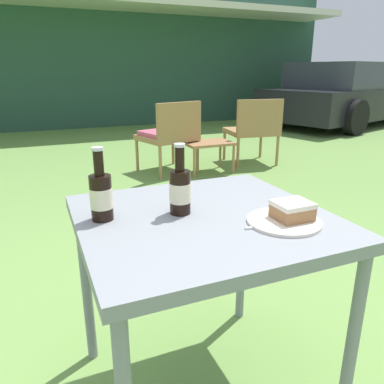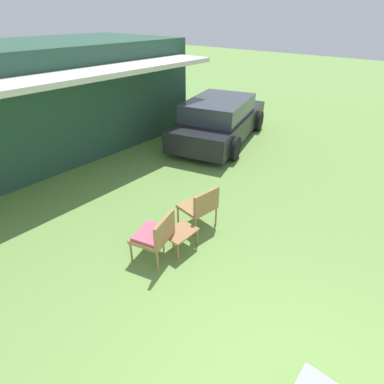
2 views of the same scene
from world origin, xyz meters
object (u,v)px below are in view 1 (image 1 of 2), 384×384
Objects in this scene: cola_bottle_near at (180,190)px; cola_bottle_far at (101,195)px; wicker_chair_plain at (254,127)px; cake_on_plate at (288,215)px; patio_table at (204,236)px; parked_car at (348,95)px; wicker_chair_cushioned at (170,133)px; garden_side_table at (208,145)px.

cola_bottle_near is 1.00× the size of cola_bottle_far.
cake_on_plate is (-1.91, -3.23, 0.27)m from wicker_chair_plain.
patio_table is 0.36m from cola_bottle_far.
parked_car reaches higher than cake_on_plate.
wicker_chair_cushioned is 3.36m from cake_on_plate.
parked_car is 8.18m from cake_on_plate.
wicker_chair_plain is at bearing -164.12° from parked_car.
patio_table is at bearing 63.23° from wicker_chair_plain.
patio_table is (-0.99, -3.10, 0.17)m from wicker_chair_cushioned.
parked_car is at bearing 44.01° from cake_on_plate.
garden_side_table is 3.33m from cake_on_plate.
parked_car reaches higher than wicker_chair_plain.
wicker_chair_cushioned is 0.48m from garden_side_table.
cake_on_plate reaches higher than patio_table.
cola_bottle_far is at bearing 50.52° from wicker_chair_cushioned.
garden_side_table is 2.37× the size of cola_bottle_far.
parked_car is 5.80× the size of patio_table.
cola_bottle_far reaches higher than cake_on_plate.
wicker_chair_cushioned is 3.63× the size of cake_on_plate.
cola_bottle_near is (-6.17, -5.48, 0.16)m from parked_car.
parked_car reaches higher than cola_bottle_far.
patio_table is at bearing -36.47° from cola_bottle_near.
cola_bottle_far is at bearing -121.30° from garden_side_table.
patio_table is 0.18m from cola_bottle_near.
cake_on_plate is at bearing -35.96° from cola_bottle_near.
wicker_chair_plain is at bearing 54.12° from cola_bottle_near.
wicker_chair_plain is 3.63× the size of cake_on_plate.
parked_car is at bearing -140.46° from wicker_chair_plain.
wicker_chair_cushioned is at bearing 76.67° from cake_on_plate.
wicker_chair_cushioned is 1.13m from wicker_chair_plain.
cola_bottle_near is (-2.19, -3.03, 0.33)m from wicker_chair_plain.
wicker_chair_cushioned is 3.26m from patio_table.
cola_bottle_far is (-2.44, -2.98, 0.33)m from wicker_chair_plain.
wicker_chair_plain is 3.76m from cake_on_plate.
cola_bottle_near is (-0.28, 0.21, 0.06)m from cake_on_plate.
garden_side_table is (0.42, -0.18, -0.15)m from wicker_chair_cushioned.
cola_bottle_far is at bearing 58.60° from wicker_chair_plain.
wicker_chair_cushioned reaches higher than garden_side_table.
parked_car is 8.25m from cola_bottle_near.
patio_table is at bearing -16.61° from cola_bottle_far.
cake_on_plate is 0.99× the size of cola_bottle_near.
wicker_chair_cushioned is 1.00× the size of wicker_chair_plain.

